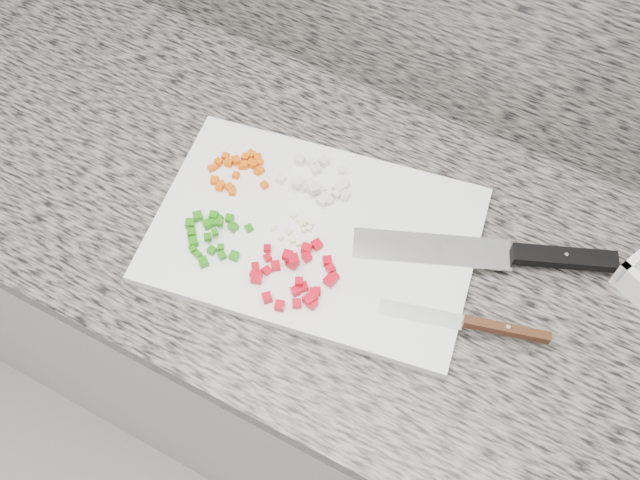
% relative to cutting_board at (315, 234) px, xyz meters
% --- Properties ---
extents(cabinet, '(3.92, 0.62, 0.86)m').
position_rel_cutting_board_xyz_m(cabinet, '(0.03, 0.03, -0.48)').
color(cabinet, silver).
rests_on(cabinet, ground).
extents(countertop, '(3.96, 0.64, 0.04)m').
position_rel_cutting_board_xyz_m(countertop, '(0.03, 0.03, -0.03)').
color(countertop, slate).
rests_on(countertop, cabinet).
extents(cutting_board, '(0.54, 0.41, 0.02)m').
position_rel_cutting_board_xyz_m(cutting_board, '(0.00, 0.00, 0.00)').
color(cutting_board, white).
rests_on(cutting_board, countertop).
extents(carrot_pile, '(0.11, 0.09, 0.02)m').
position_rel_cutting_board_xyz_m(carrot_pile, '(-0.16, 0.04, 0.01)').
color(carrot_pile, '#ED5905').
rests_on(carrot_pile, cutting_board).
extents(onion_pile, '(0.12, 0.09, 0.02)m').
position_rel_cutting_board_xyz_m(onion_pile, '(-0.03, 0.08, 0.02)').
color(onion_pile, silver).
rests_on(onion_pile, cutting_board).
extents(green_pepper_pile, '(0.11, 0.10, 0.02)m').
position_rel_cutting_board_xyz_m(green_pepper_pile, '(-0.14, -0.08, 0.02)').
color(green_pepper_pile, '#1F7C0B').
rests_on(green_pepper_pile, cutting_board).
extents(red_pepper_pile, '(0.13, 0.13, 0.03)m').
position_rel_cutting_board_xyz_m(red_pepper_pile, '(0.01, -0.08, 0.02)').
color(red_pepper_pile, red).
rests_on(red_pepper_pile, cutting_board).
extents(garlic_pile, '(0.06, 0.05, 0.01)m').
position_rel_cutting_board_xyz_m(garlic_pile, '(-0.03, -0.01, 0.01)').
color(garlic_pile, '#FAF5C1').
rests_on(garlic_pile, cutting_board).
extents(chef_knife, '(0.38, 0.19, 0.02)m').
position_rel_cutting_board_xyz_m(chef_knife, '(0.29, 0.10, 0.01)').
color(chef_knife, '#BBBDC1').
rests_on(chef_knife, cutting_board).
extents(paring_knife, '(0.24, 0.08, 0.02)m').
position_rel_cutting_board_xyz_m(paring_knife, '(0.29, -0.03, 0.01)').
color(paring_knife, '#BBBDC1').
rests_on(paring_knife, cutting_board).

